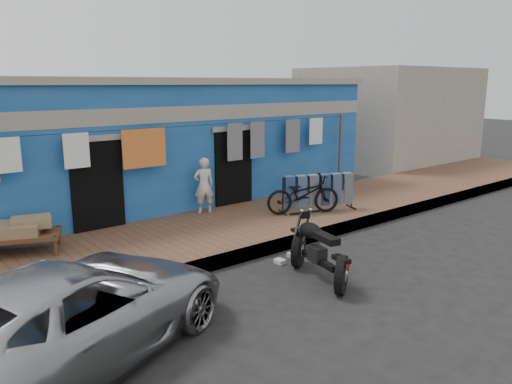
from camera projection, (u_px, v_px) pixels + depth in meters
name	position (u px, v px, depth m)	size (l,w,h in m)	color
ground	(330.00, 277.00, 8.50)	(80.00, 80.00, 0.00)	black
sidewalk	(227.00, 231.00, 10.74)	(28.00, 3.00, 0.25)	brown
curb	(271.00, 248.00, 9.64)	(28.00, 0.10, 0.25)	gray
building	(139.00, 142.00, 13.41)	(12.20, 5.20, 3.36)	#16498F
neighbor_right	(388.00, 117.00, 20.19)	(6.00, 5.00, 3.80)	#9E9384
clothesline	(184.00, 149.00, 11.16)	(10.06, 0.06, 2.10)	brown
car	(71.00, 312.00, 5.82)	(2.02, 4.44, 1.25)	#A6A6AB
seated_person	(204.00, 185.00, 11.62)	(0.47, 0.31, 1.31)	beige
bicycle	(303.00, 190.00, 11.57)	(0.61, 1.72, 1.11)	black
motorcycle	(319.00, 249.00, 8.31)	(0.96, 1.75, 1.07)	black
charpoy	(9.00, 238.00, 8.84)	(1.99, 1.49, 0.61)	brown
jeans_rack	(318.00, 192.00, 11.85)	(1.89, 1.06, 0.90)	black
litter_a	(293.00, 255.00, 9.48)	(0.20, 0.16, 0.09)	silver
litter_b	(297.00, 252.00, 9.62)	(0.16, 0.12, 0.08)	silver
litter_c	(280.00, 261.00, 9.14)	(0.19, 0.15, 0.08)	silver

